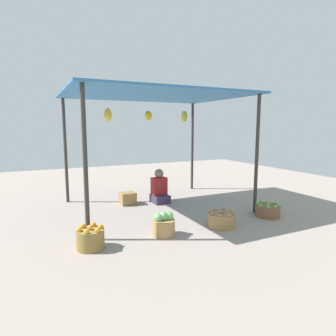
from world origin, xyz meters
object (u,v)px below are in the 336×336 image
basket_oranges (90,238)px  basket_cabbages (164,225)px  vendor_person (159,190)px  wooden_crate_near_vendor (128,198)px  basket_green_apples (268,210)px  basket_potatoes (222,220)px

basket_oranges → basket_cabbages: bearing=0.3°
vendor_person → basket_oranges: vendor_person is taller
basket_oranges → wooden_crate_near_vendor: bearing=59.4°
basket_green_apples → wooden_crate_near_vendor: bearing=137.0°
basket_cabbages → wooden_crate_near_vendor: bearing=88.1°
vendor_person → wooden_crate_near_vendor: (-0.72, 0.14, -0.16)m
vendor_person → wooden_crate_near_vendor: size_ratio=2.35×
basket_oranges → wooden_crate_near_vendor: (1.24, 2.09, -0.02)m
basket_potatoes → wooden_crate_near_vendor: 2.39m
vendor_person → basket_potatoes: 2.04m
basket_potatoes → wooden_crate_near_vendor: size_ratio=1.45×
vendor_person → basket_cabbages: (-0.79, -1.95, -0.13)m
vendor_person → basket_green_apples: (1.48, -1.92, -0.18)m
basket_oranges → basket_potatoes: size_ratio=0.82×
vendor_person → basket_oranges: 2.77m
basket_potatoes → vendor_person: bearing=98.5°
basket_potatoes → basket_green_apples: basket_potatoes is taller
vendor_person → wooden_crate_near_vendor: vendor_person is taller
wooden_crate_near_vendor → vendor_person: bearing=-10.9°
basket_cabbages → basket_potatoes: 1.10m
basket_green_apples → wooden_crate_near_vendor: (-2.20, 2.06, 0.02)m
basket_oranges → basket_cabbages: 1.17m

